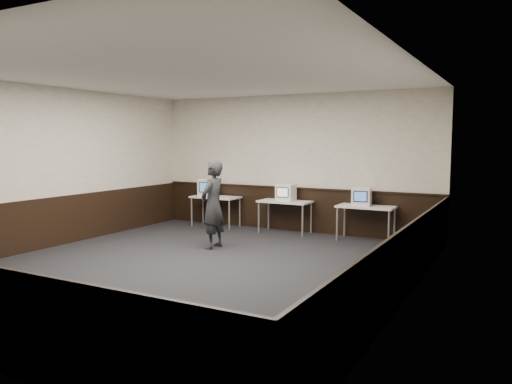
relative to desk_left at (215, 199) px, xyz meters
The scene contains 16 objects.
floor 4.13m from the desk_left, 62.18° to the right, with size 8.00×8.00×0.00m, color black.
ceiling 4.79m from the desk_left, 62.18° to the right, with size 8.00×8.00×0.00m, color white.
back_wall 2.15m from the desk_left, 11.89° to the left, with size 7.00×7.00×0.00m, color beige.
left_wall 4.05m from the desk_left, 113.96° to the right, with size 8.00×8.00×0.00m, color beige.
right_wall 6.56m from the desk_left, 33.69° to the right, with size 8.00×8.00×0.00m, color beige.
wainscot_back 1.95m from the desk_left, 11.31° to the left, with size 6.98×0.04×1.00m, color black.
wainscot_left 3.94m from the desk_left, 113.70° to the right, with size 0.04×7.98×1.00m, color black.
wainscot_right 6.48m from the desk_left, 33.79° to the right, with size 0.04×7.98×1.00m, color black.
wainscot_rail 1.96m from the desk_left, 10.73° to the left, with size 6.98×0.06×0.04m, color black.
desk_left is the anchor object (origin of this frame).
desk_center 1.90m from the desk_left, ahead, with size 1.20×0.60×0.75m.
desk_right 3.80m from the desk_left, ahead, with size 1.20×0.60×0.75m.
emac_left 0.36m from the desk_left, behind, with size 0.55×0.56×0.44m.
emac_center 1.93m from the desk_left, ahead, with size 0.41×0.43×0.38m.
emac_right 3.70m from the desk_left, ahead, with size 0.45×0.47×0.39m.
person 2.53m from the desk_left, 58.09° to the right, with size 0.63×0.42×1.74m, color black.
Camera 1 is at (4.83, -6.73, 2.13)m, focal length 35.00 mm.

